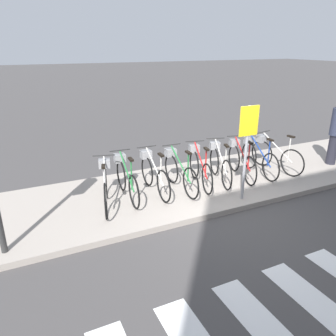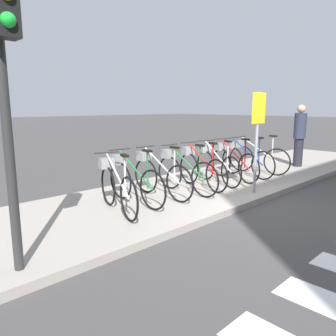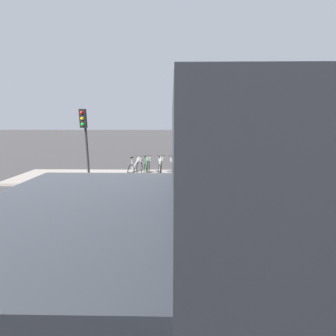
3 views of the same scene
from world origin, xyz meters
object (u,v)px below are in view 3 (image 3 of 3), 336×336
(parked_bicycle_8, at_px, (232,167))
(pedestrian, at_px, (274,158))
(parked_bicycle_3, at_px, (172,167))
(parked_bicycle_5, at_px, (196,167))
(parked_bicycle_4, at_px, (184,167))
(parked_bicycle_7, at_px, (220,167))
(parked_bicycle_2, at_px, (160,167))
(parked_bicycle_6, at_px, (209,167))
(parked_bicycle_1, at_px, (147,167))
(traffic_light, at_px, (85,130))
(sign_post, at_px, (196,151))
(parked_bicycle_0, at_px, (136,168))

(parked_bicycle_8, height_order, pedestrian, pedestrian)
(pedestrian, bearing_deg, parked_bicycle_3, 176.14)
(parked_bicycle_5, bearing_deg, pedestrian, -5.93)
(parked_bicycle_4, distance_m, parked_bicycle_7, 1.72)
(parked_bicycle_2, height_order, parked_bicycle_6, same)
(parked_bicycle_1, distance_m, pedestrian, 5.89)
(parked_bicycle_6, height_order, parked_bicycle_7, same)
(parked_bicycle_3, xyz_separation_m, parked_bicycle_5, (1.13, 0.05, 0.00))
(traffic_light, bearing_deg, parked_bicycle_7, 10.93)
(parked_bicycle_1, xyz_separation_m, traffic_light, (-2.44, -1.23, 1.79))
(parked_bicycle_3, bearing_deg, parked_bicycle_7, 0.62)
(parked_bicycle_2, height_order, parked_bicycle_3, same)
(parked_bicycle_2, distance_m, pedestrian, 5.26)
(parked_bicycle_7, bearing_deg, parked_bicycle_2, 178.34)
(parked_bicycle_5, distance_m, pedestrian, 3.55)
(parked_bicycle_2, bearing_deg, traffic_light, -158.21)
(parked_bicycle_1, xyz_separation_m, sign_post, (2.23, -1.18, 0.93))
(traffic_light, bearing_deg, parked_bicycle_8, 10.10)
(parked_bicycle_6, xyz_separation_m, pedestrian, (2.89, -0.34, 0.50))
(parked_bicycle_8, bearing_deg, parked_bicycle_3, -179.32)
(parked_bicycle_5, relative_size, parked_bicycle_6, 0.99)
(parked_bicycle_6, height_order, pedestrian, pedestrian)
(parked_bicycle_0, height_order, parked_bicycle_5, same)
(parked_bicycle_5, height_order, parked_bicycle_6, same)
(parked_bicycle_6, relative_size, parked_bicycle_8, 0.99)
(parked_bicycle_3, height_order, parked_bicycle_6, same)
(parked_bicycle_6, bearing_deg, traffic_light, -168.01)
(parked_bicycle_1, height_order, parked_bicycle_5, same)
(parked_bicycle_0, xyz_separation_m, parked_bicycle_1, (0.50, 0.18, 0.00))
(parked_bicycle_4, relative_size, parked_bicycle_6, 1.00)
(parked_bicycle_3, bearing_deg, parked_bicycle_1, 174.94)
(parked_bicycle_1, bearing_deg, parked_bicycle_0, -159.92)
(parked_bicycle_1, height_order, parked_bicycle_4, same)
(parked_bicycle_6, bearing_deg, parked_bicycle_4, 179.10)
(parked_bicycle_5, relative_size, sign_post, 0.80)
(parked_bicycle_8, bearing_deg, sign_post, -148.96)
(parked_bicycle_4, xyz_separation_m, parked_bicycle_6, (1.18, -0.02, 0.00))
(parked_bicycle_3, distance_m, parked_bicycle_5, 1.13)
(parked_bicycle_1, relative_size, parked_bicycle_7, 1.00)
(parked_bicycle_4, bearing_deg, parked_bicycle_6, -0.90)
(traffic_light, bearing_deg, parked_bicycle_5, 13.77)
(parked_bicycle_1, relative_size, parked_bicycle_3, 1.00)
(parked_bicycle_2, xyz_separation_m, traffic_light, (-3.08, -1.23, 1.79))
(parked_bicycle_4, bearing_deg, sign_post, -68.51)
(parked_bicycle_0, bearing_deg, parked_bicycle_2, 9.08)
(parked_bicycle_3, relative_size, pedestrian, 0.93)
(pedestrian, bearing_deg, parked_bicycle_4, 175.00)
(parked_bicycle_0, xyz_separation_m, parked_bicycle_8, (4.56, 0.11, 0.00))
(sign_post, bearing_deg, traffic_light, -179.31)
(parked_bicycle_0, relative_size, parked_bicycle_2, 0.97)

